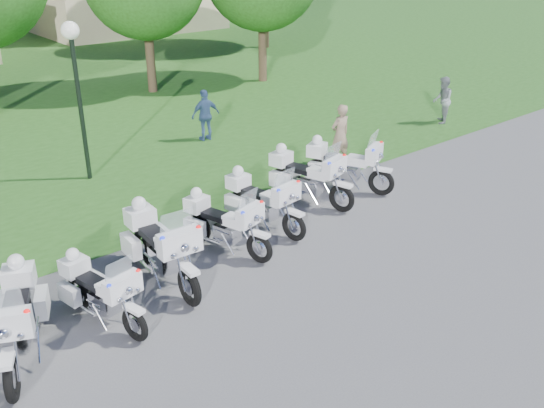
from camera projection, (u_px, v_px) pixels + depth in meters
ground at (329, 259)px, 12.31m from camera, size 100.00×100.00×0.00m
motorcycle_0 at (16, 317)px, 9.29m from camera, size 1.45×2.30×1.66m
motorcycle_1 at (99, 290)px, 10.15m from camera, size 0.96×2.09×1.42m
motorcycle_2 at (160, 245)px, 11.32m from camera, size 0.92×2.59×1.74m
motorcycle_3 at (223, 222)px, 12.42m from camera, size 1.10×2.18×1.50m
motorcycle_4 at (261, 200)px, 13.37m from camera, size 0.95×2.30×1.55m
motorcycle_5 at (306, 175)px, 14.64m from camera, size 1.15×2.38×1.63m
motorcycle_6 at (344, 164)px, 15.37m from camera, size 1.40×2.24×1.61m
lamp_post at (74, 62)px, 14.97m from camera, size 0.44×0.44×4.09m
bystander_a at (340, 135)px, 16.91m from camera, size 0.65×0.44×1.72m
bystander_b at (442, 101)px, 20.52m from camera, size 0.97×0.95×1.58m
bystander_c at (206, 115)px, 18.86m from camera, size 0.98×0.48×1.61m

